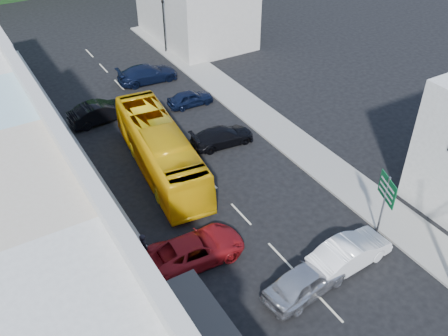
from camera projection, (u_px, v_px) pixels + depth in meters
ground at (280, 256)px, 27.37m from camera, size 120.00×120.00×0.00m
sidewalk_left at (88, 199)px, 31.13m from camera, size 3.00×52.00×0.15m
sidewalk_right at (282, 133)px, 37.35m from camera, size 3.00×52.00×0.15m
shopfront_row at (6, 229)px, 23.28m from camera, size 8.25×30.00×8.00m
distant_block_right at (195, 5)px, 50.61m from camera, size 8.00×12.00×7.00m
bus at (160, 151)px, 32.86m from camera, size 3.80×11.81×3.10m
car_silver at (305, 282)px, 24.94m from camera, size 4.60×2.36×1.40m
car_white at (349, 254)px, 26.49m from camera, size 4.50×2.05×1.40m
car_red at (195, 250)px, 26.74m from camera, size 4.68×2.09×1.40m
car_black_near at (222, 136)px, 35.91m from camera, size 4.63×2.18×1.40m
car_navy_mid at (190, 98)px, 40.59m from camera, size 4.47×1.99×1.40m
car_black_far at (100, 113)px, 38.56m from camera, size 4.51×2.10×1.40m
car_navy_far at (148, 74)px, 44.07m from camera, size 4.62×2.15×1.40m
pedestrian_left at (144, 248)px, 26.43m from camera, size 0.48×0.65×1.70m
direction_sign at (383, 207)px, 27.57m from camera, size 1.43×1.97×4.08m
traffic_signal at (164, 25)px, 48.00m from camera, size 0.66×1.16×5.54m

